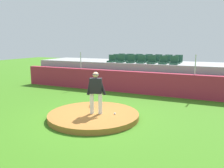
{
  "coord_description": "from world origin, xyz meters",
  "views": [
    {
      "loc": [
        4.4,
        -7.84,
        3.04
      ],
      "look_at": [
        0.0,
        1.81,
        1.11
      ],
      "focal_mm": 36.74,
      "sensor_mm": 36.0,
      "label": 1
    }
  ],
  "objects_px": {
    "stadium_chair_7": "(116,59)",
    "stadium_chair_14": "(121,58)",
    "stadium_chair_8": "(125,59)",
    "stadium_chair_12": "(166,61)",
    "stadium_chair_4": "(152,61)",
    "stadium_chair_3": "(141,61)",
    "stadium_chair_16": "(139,59)",
    "stadium_chair_17": "(149,59)",
    "stadium_chair_18": "(158,59)",
    "stadium_chair_20": "(179,60)",
    "pitcher": "(96,89)",
    "stadium_chair_1": "(121,60)",
    "stadium_chair_2": "(131,60)",
    "stadium_chair_5": "(163,62)",
    "stadium_chair_11": "(155,60)",
    "stadium_chair_10": "(145,60)",
    "stadium_chair_9": "(135,60)",
    "stadium_chair_15": "(130,59)",
    "stadium_chair_6": "(174,62)",
    "stadium_chair_0": "(112,60)",
    "fielding_glove": "(92,106)",
    "stadium_chair_19": "(169,60)",
    "baseball": "(115,114)",
    "stadium_chair_13": "(177,61)"
  },
  "relations": [
    {
      "from": "stadium_chair_7",
      "to": "stadium_chair_14",
      "type": "bearing_deg",
      "value": -93.54
    },
    {
      "from": "stadium_chair_8",
      "to": "stadium_chair_12",
      "type": "bearing_deg",
      "value": 178.93
    },
    {
      "from": "stadium_chair_4",
      "to": "stadium_chair_3",
      "type": "bearing_deg",
      "value": -2.15
    },
    {
      "from": "stadium_chair_12",
      "to": "stadium_chair_16",
      "type": "relative_size",
      "value": 1.0
    },
    {
      "from": "stadium_chair_17",
      "to": "stadium_chair_18",
      "type": "relative_size",
      "value": 1.0
    },
    {
      "from": "stadium_chair_8",
      "to": "stadium_chair_20",
      "type": "xyz_separation_m",
      "value": [
        3.51,
        0.86,
        0.0
      ]
    },
    {
      "from": "stadium_chair_4",
      "to": "stadium_chair_8",
      "type": "distance_m",
      "value": 2.32
    },
    {
      "from": "pitcher",
      "to": "stadium_chair_8",
      "type": "bearing_deg",
      "value": 81.55
    },
    {
      "from": "stadium_chair_1",
      "to": "stadium_chair_2",
      "type": "xyz_separation_m",
      "value": [
        0.72,
        -0.0,
        0.0
      ]
    },
    {
      "from": "stadium_chair_5",
      "to": "stadium_chair_11",
      "type": "distance_m",
      "value": 1.09
    },
    {
      "from": "stadium_chair_1",
      "to": "stadium_chair_10",
      "type": "relative_size",
      "value": 1.0
    },
    {
      "from": "stadium_chair_5",
      "to": "stadium_chair_14",
      "type": "xyz_separation_m",
      "value": [
        -3.49,
        1.72,
        0.0
      ]
    },
    {
      "from": "stadium_chair_11",
      "to": "pitcher",
      "type": "bearing_deg",
      "value": 85.39
    },
    {
      "from": "stadium_chair_9",
      "to": "stadium_chair_15",
      "type": "bearing_deg",
      "value": -51.36
    },
    {
      "from": "stadium_chair_5",
      "to": "stadium_chair_16",
      "type": "xyz_separation_m",
      "value": [
        -2.12,
        1.75,
        0.0
      ]
    },
    {
      "from": "stadium_chair_3",
      "to": "stadium_chair_12",
      "type": "height_order",
      "value": "same"
    },
    {
      "from": "stadium_chair_16",
      "to": "stadium_chair_18",
      "type": "xyz_separation_m",
      "value": [
        1.42,
        -0.02,
        0.0
      ]
    },
    {
      "from": "stadium_chair_6",
      "to": "stadium_chair_18",
      "type": "height_order",
      "value": "same"
    },
    {
      "from": "stadium_chair_8",
      "to": "stadium_chair_20",
      "type": "bearing_deg",
      "value": -166.3
    },
    {
      "from": "stadium_chair_11",
      "to": "stadium_chair_14",
      "type": "relative_size",
      "value": 1.0
    },
    {
      "from": "stadium_chair_0",
      "to": "stadium_chair_5",
      "type": "xyz_separation_m",
      "value": [
        3.49,
        0.02,
        0.0
      ]
    },
    {
      "from": "stadium_chair_0",
      "to": "fielding_glove",
      "type": "bearing_deg",
      "value": 105.71
    },
    {
      "from": "stadium_chair_7",
      "to": "stadium_chair_14",
      "type": "distance_m",
      "value": 0.84
    },
    {
      "from": "stadium_chair_1",
      "to": "stadium_chair_15",
      "type": "bearing_deg",
      "value": -90.92
    },
    {
      "from": "stadium_chair_16",
      "to": "stadium_chair_3",
      "type": "bearing_deg",
      "value": 112.06
    },
    {
      "from": "stadium_chair_9",
      "to": "stadium_chair_11",
      "type": "distance_m",
      "value": 1.42
    },
    {
      "from": "stadium_chair_3",
      "to": "stadium_chair_11",
      "type": "relative_size",
      "value": 1.0
    },
    {
      "from": "stadium_chair_8",
      "to": "stadium_chair_19",
      "type": "height_order",
      "value": "same"
    },
    {
      "from": "stadium_chair_6",
      "to": "stadium_chair_11",
      "type": "distance_m",
      "value": 1.6
    },
    {
      "from": "stadium_chair_9",
      "to": "stadium_chair_1",
      "type": "bearing_deg",
      "value": 51.85
    },
    {
      "from": "stadium_chair_11",
      "to": "stadium_chair_14",
      "type": "distance_m",
      "value": 2.92
    },
    {
      "from": "stadium_chair_10",
      "to": "stadium_chair_20",
      "type": "xyz_separation_m",
      "value": [
        2.09,
        0.9,
        0.0
      ]
    },
    {
      "from": "stadium_chair_20",
      "to": "baseball",
      "type": "bearing_deg",
      "value": 81.21
    },
    {
      "from": "stadium_chair_0",
      "to": "stadium_chair_2",
      "type": "relative_size",
      "value": 1.0
    },
    {
      "from": "stadium_chair_13",
      "to": "stadium_chair_15",
      "type": "xyz_separation_m",
      "value": [
        -3.48,
        0.85,
        0.0
      ]
    },
    {
      "from": "stadium_chair_6",
      "to": "pitcher",
      "type": "bearing_deg",
      "value": 73.0
    },
    {
      "from": "stadium_chair_11",
      "to": "stadium_chair_16",
      "type": "xyz_separation_m",
      "value": [
        -1.42,
        0.91,
        0.0
      ]
    },
    {
      "from": "pitcher",
      "to": "stadium_chair_1",
      "type": "bearing_deg",
      "value": 83.05
    },
    {
      "from": "fielding_glove",
      "to": "stadium_chair_14",
      "type": "xyz_separation_m",
      "value": [
        -1.56,
        7.29,
        1.62
      ]
    },
    {
      "from": "baseball",
      "to": "stadium_chair_3",
      "type": "xyz_separation_m",
      "value": [
        -0.86,
        6.13,
        1.63
      ]
    },
    {
      "from": "stadium_chair_16",
      "to": "stadium_chair_20",
      "type": "relative_size",
      "value": 1.0
    },
    {
      "from": "stadium_chair_19",
      "to": "stadium_chair_14",
      "type": "bearing_deg",
      "value": 0.0
    },
    {
      "from": "stadium_chair_12",
      "to": "stadium_chair_17",
      "type": "distance_m",
      "value": 1.69
    },
    {
      "from": "stadium_chair_15",
      "to": "pitcher",
      "type": "bearing_deg",
      "value": 100.64
    },
    {
      "from": "stadium_chair_3",
      "to": "stadium_chair_4",
      "type": "relative_size",
      "value": 1.0
    },
    {
      "from": "stadium_chair_9",
      "to": "stadium_chair_19",
      "type": "xyz_separation_m",
      "value": [
        2.12,
        0.85,
        0.0
      ]
    },
    {
      "from": "fielding_glove",
      "to": "stadium_chair_2",
      "type": "distance_m",
      "value": 5.79
    },
    {
      "from": "stadium_chair_10",
      "to": "stadium_chair_17",
      "type": "bearing_deg",
      "value": -90.71
    },
    {
      "from": "fielding_glove",
      "to": "stadium_chair_14",
      "type": "bearing_deg",
      "value": 159.25
    },
    {
      "from": "stadium_chair_4",
      "to": "stadium_chair_15",
      "type": "height_order",
      "value": "same"
    }
  ]
}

